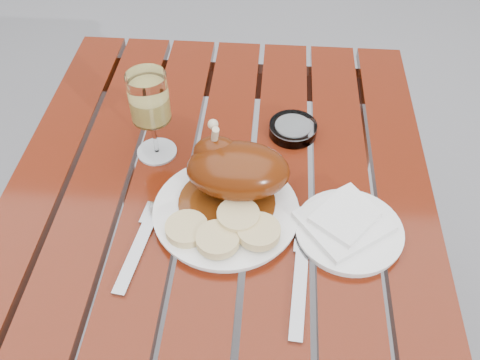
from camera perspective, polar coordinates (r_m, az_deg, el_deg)
name	(u,v)px	position (r m, az deg, el deg)	size (l,w,h in m)	color
table	(219,332)	(1.26, -2.27, -15.92)	(0.80, 1.20, 0.75)	maroon
dinner_plate	(226,212)	(0.95, -1.48, -3.43)	(0.26, 0.26, 0.02)	white
roast_duck	(234,169)	(0.94, -0.61, 1.13)	(0.20, 0.18, 0.13)	#532309
bread_dumplings	(225,229)	(0.90, -1.58, -5.22)	(0.20, 0.12, 0.03)	#D7BD83
wine_glass	(152,116)	(1.02, -9.41, 6.71)	(0.08, 0.08, 0.19)	#E2CE67
side_plate	(349,231)	(0.94, 11.53, -5.38)	(0.19, 0.19, 0.02)	white
napkin	(344,222)	(0.94, 11.01, -4.38)	(0.13, 0.12, 0.01)	white
ashtray	(293,129)	(1.11, 5.66, 5.42)	(0.10, 0.10, 0.02)	#B2B7BC
fork	(137,250)	(0.92, -10.89, -7.32)	(0.02, 0.18, 0.01)	gray
knife	(300,278)	(0.88, 6.44, -10.40)	(0.02, 0.22, 0.01)	gray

